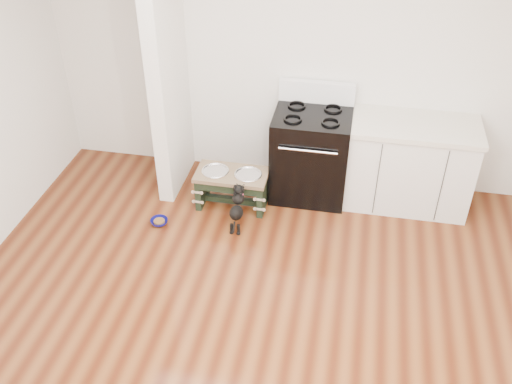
# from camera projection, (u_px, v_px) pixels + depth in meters

# --- Properties ---
(ground) EXTENTS (5.00, 5.00, 0.00)m
(ground) POSITION_uv_depth(u_px,v_px,m) (243.00, 348.00, 4.39)
(ground) COLOR #461B0C
(ground) RESTS_ON ground
(room_shell) EXTENTS (5.00, 5.00, 5.00)m
(room_shell) POSITION_uv_depth(u_px,v_px,m) (239.00, 175.00, 3.44)
(room_shell) COLOR silver
(room_shell) RESTS_ON ground
(partition_wall) EXTENTS (0.15, 0.80, 2.70)m
(partition_wall) POSITION_uv_depth(u_px,v_px,m) (167.00, 64.00, 5.45)
(partition_wall) COLOR silver
(partition_wall) RESTS_ON ground
(oven_range) EXTENTS (0.76, 0.69, 1.14)m
(oven_range) POSITION_uv_depth(u_px,v_px,m) (311.00, 153.00, 5.79)
(oven_range) COLOR black
(oven_range) RESTS_ON ground
(cabinet_run) EXTENTS (1.24, 0.64, 0.91)m
(cabinet_run) POSITION_uv_depth(u_px,v_px,m) (409.00, 164.00, 5.67)
(cabinet_run) COLOR silver
(cabinet_run) RESTS_ON ground
(dog_feeder) EXTENTS (0.72, 0.38, 0.41)m
(dog_feeder) POSITION_uv_depth(u_px,v_px,m) (232.00, 183.00, 5.71)
(dog_feeder) COLOR black
(dog_feeder) RESTS_ON ground
(puppy) EXTENTS (0.13, 0.37, 0.44)m
(puppy) POSITION_uv_depth(u_px,v_px,m) (237.00, 207.00, 5.45)
(puppy) COLOR black
(puppy) RESTS_ON ground
(floor_bowl) EXTENTS (0.21, 0.21, 0.05)m
(floor_bowl) POSITION_uv_depth(u_px,v_px,m) (159.00, 222.00, 5.61)
(floor_bowl) COLOR #0E0D60
(floor_bowl) RESTS_ON ground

